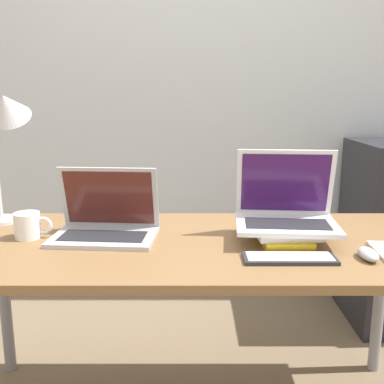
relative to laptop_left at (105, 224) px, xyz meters
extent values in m
cube|color=silver|center=(0.32, 1.08, 0.57)|extent=(8.00, 0.05, 2.70)
cube|color=brown|center=(0.32, -0.05, -0.07)|extent=(1.79, 0.76, 0.03)
cylinder|color=gray|center=(-0.52, 0.27, -0.43)|extent=(0.05, 0.05, 0.70)
cylinder|color=gray|center=(1.15, 0.27, -0.43)|extent=(0.05, 0.05, 0.70)
cube|color=#B2B2B7|center=(0.00, -0.03, -0.04)|extent=(0.39, 0.27, 0.02)
cube|color=#232328|center=(0.00, -0.04, -0.03)|extent=(0.31, 0.15, 0.00)
cube|color=#B2B2B7|center=(0.00, 0.06, 0.08)|extent=(0.37, 0.09, 0.24)
cube|color=#4C1E19|center=(0.00, 0.06, 0.08)|extent=(0.33, 0.08, 0.21)
cube|color=gold|center=(0.64, -0.06, -0.04)|extent=(0.17, 0.25, 0.03)
cube|color=white|center=(0.64, -0.05, -0.01)|extent=(0.23, 0.23, 0.02)
cube|color=silver|center=(0.65, -0.06, 0.01)|extent=(0.37, 0.28, 0.02)
cube|color=#232328|center=(0.65, -0.07, 0.02)|extent=(0.30, 0.16, 0.00)
cube|color=silver|center=(0.66, 0.04, 0.14)|extent=(0.36, 0.09, 0.25)
cube|color=#381451|center=(0.66, 0.04, 0.14)|extent=(0.32, 0.08, 0.22)
cube|color=#28282D|center=(0.62, -0.24, -0.04)|extent=(0.29, 0.10, 0.01)
cube|color=silver|center=(0.62, -0.24, -0.04)|extent=(0.27, 0.08, 0.00)
ellipsoid|color=#B2B2B7|center=(0.88, -0.23, -0.03)|extent=(0.06, 0.11, 0.03)
cylinder|color=white|center=(-0.28, -0.01, 0.00)|extent=(0.09, 0.09, 0.09)
torus|color=white|center=(-0.22, -0.01, 0.00)|extent=(0.06, 0.01, 0.06)
cylinder|color=silver|center=(-0.47, 0.19, -0.04)|extent=(0.14, 0.14, 0.01)
cone|color=silver|center=(-0.39, 0.15, 0.42)|extent=(0.16, 0.19, 0.17)
camera|label=1|loc=(0.31, -1.58, 0.47)|focal=42.00mm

